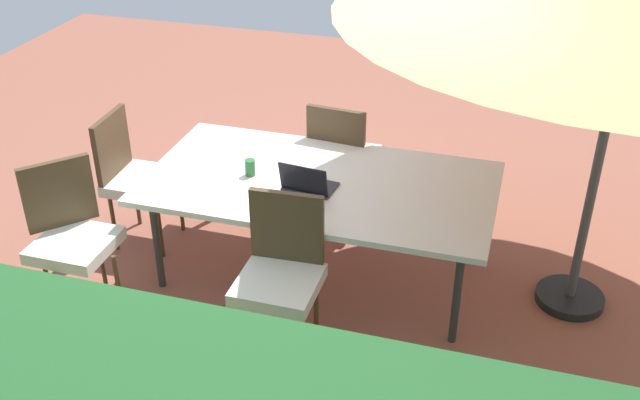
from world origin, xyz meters
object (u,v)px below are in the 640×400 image
Objects in this scene: dining_table at (320,186)px; chair_south at (343,155)px; chair_east at (134,173)px; chair_northeast at (70,232)px; cup at (250,168)px; laptop at (308,184)px; chair_north at (281,269)px.

chair_south reaches higher than dining_table.
chair_northeast is (0.00, 0.81, 0.00)m from chair_east.
chair_northeast is at bearing 29.13° from dining_table.
chair_south is 1.00× the size of chair_northeast.
laptop is at bearing 168.21° from cup.
laptop is (0.04, 0.15, 0.09)m from dining_table.
chair_north is 0.67m from laptop.
cup is (-0.93, 0.09, 0.23)m from chair_east.
chair_south is 1.51m from chair_north.
cup reaches higher than dining_table.
chair_south reaches higher than cup.
dining_table is 0.17m from laptop.
chair_south is 0.92m from cup.
cup is (0.42, 0.79, 0.23)m from chair_south.
chair_northeast is at bearing 53.66° from chair_south.
chair_northeast reaches higher than laptop.
chair_south is at bearing 88.52° from chair_north.
chair_south and chair_northeast have the same top height.
cup is (0.46, 0.06, 0.10)m from dining_table.
dining_table is 0.47m from cup.
chair_east is 0.81m from chair_northeast.
chair_northeast is at bearing 37.73° from cup.
chair_south is at bearing 0.67° from chair_northeast.
chair_northeast is at bearing 31.07° from laptop.
cup is (0.46, -0.72, 0.23)m from chair_north.
dining_table is at bearing -98.10° from laptop.
chair_north is at bearing -122.56° from chair_east.
chair_south is 0.91m from laptop.
chair_northeast and chair_north have the same top height.
chair_south is 2.02m from chair_northeast.
chair_south is 1.00× the size of chair_north.
chair_northeast is at bearing 177.71° from chair_east.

